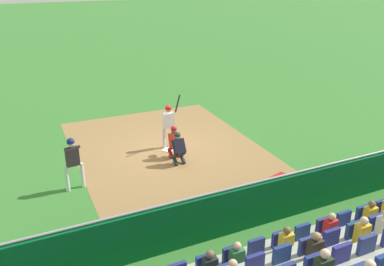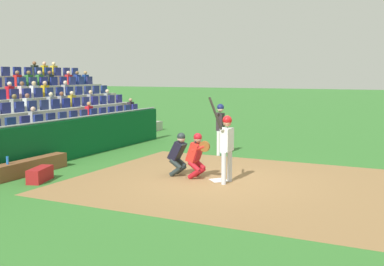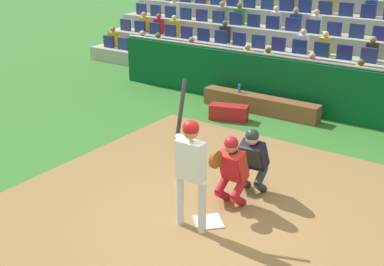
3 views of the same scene
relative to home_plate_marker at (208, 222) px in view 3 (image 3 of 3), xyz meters
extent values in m
plane|color=#34712D|center=(0.00, 0.00, -0.02)|extent=(160.00, 160.00, 0.00)
cube|color=olive|center=(0.00, 0.50, -0.01)|extent=(7.37, 8.79, 0.01)
cube|color=white|center=(0.00, 0.00, 0.00)|extent=(0.62, 0.62, 0.02)
cylinder|color=silver|center=(-0.07, 0.29, 0.42)|extent=(0.13, 0.13, 0.87)
cylinder|color=silver|center=(0.36, 0.28, 0.42)|extent=(0.13, 0.13, 0.87)
cube|color=silver|center=(0.15, 0.29, 1.16)|extent=(0.45, 0.23, 0.62)
sphere|color=#AF7957|center=(0.15, 0.29, 1.62)|extent=(0.22, 0.22, 0.22)
sphere|color=red|center=(0.15, 0.29, 1.68)|extent=(0.25, 0.25, 0.25)
cylinder|color=silver|center=(0.20, 0.26, 1.45)|extent=(0.48, 0.15, 0.14)
cylinder|color=silver|center=(0.38, 0.26, 1.45)|extent=(0.18, 0.15, 0.13)
cylinder|color=black|center=(0.46, 0.08, 1.89)|extent=(0.14, 0.38, 0.84)
sphere|color=black|center=(0.43, 0.23, 1.48)|extent=(0.06, 0.06, 0.06)
cylinder|color=#A9151E|center=(-0.18, -0.67, 0.14)|extent=(0.15, 0.39, 0.34)
cylinder|color=#A9151E|center=(-0.18, -0.67, 0.36)|extent=(0.15, 0.39, 0.33)
cylinder|color=#A9151E|center=(0.14, -0.68, 0.14)|extent=(0.15, 0.39, 0.34)
cylinder|color=#A9151E|center=(0.14, -0.68, 0.36)|extent=(0.15, 0.39, 0.33)
cube|color=red|center=(-0.02, -0.74, 0.72)|extent=(0.44, 0.42, 0.60)
cube|color=#A9151E|center=(-0.01, -0.62, 0.72)|extent=(0.39, 0.21, 0.45)
sphere|color=#9E7359|center=(-0.02, -0.65, 1.09)|extent=(0.22, 0.22, 0.22)
cube|color=black|center=(-0.02, -0.65, 1.09)|extent=(0.20, 0.11, 0.20)
sphere|color=#A9151E|center=(-0.02, -0.65, 1.15)|extent=(0.24, 0.24, 0.24)
cylinder|color=brown|center=(0.12, -0.38, 0.93)|extent=(0.08, 0.30, 0.30)
cylinder|color=red|center=(0.14, -0.56, 0.86)|extent=(0.14, 0.40, 0.22)
cylinder|color=#212B2C|center=(-0.26, -1.32, 0.14)|extent=(0.16, 0.39, 0.34)
cylinder|color=#212B2C|center=(-0.26, -1.32, 0.36)|extent=(0.16, 0.39, 0.33)
cylinder|color=#212B2C|center=(0.06, -1.31, 0.14)|extent=(0.16, 0.39, 0.34)
cylinder|color=#212B2C|center=(0.06, -1.31, 0.36)|extent=(0.16, 0.39, 0.33)
cube|color=black|center=(-0.10, -1.34, 0.71)|extent=(0.44, 0.48, 0.60)
cube|color=#212B2C|center=(-0.10, -1.22, 0.71)|extent=(0.39, 0.27, 0.43)
sphere|color=tan|center=(-0.11, -1.21, 1.06)|extent=(0.22, 0.22, 0.22)
cube|color=black|center=(-0.11, -1.21, 1.06)|extent=(0.20, 0.14, 0.19)
sphere|color=#212B2C|center=(-0.11, -1.21, 1.12)|extent=(0.24, 0.24, 0.24)
cube|color=#064C21|center=(0.00, -5.87, 0.66)|extent=(13.21, 0.24, 1.36)
cylinder|color=gray|center=(0.00, -5.87, 1.38)|extent=(13.21, 0.07, 0.07)
cube|color=brown|center=(1.79, -5.32, 0.20)|extent=(3.20, 0.40, 0.44)
cylinder|color=blue|center=(2.41, -5.31, 0.53)|extent=(0.07, 0.07, 0.22)
cube|color=maroon|center=(2.17, -4.38, 0.17)|extent=(1.01, 0.63, 0.38)
cube|color=#A2A596|center=(0.00, -7.60, 0.22)|extent=(19.32, 0.95, 0.47)
cube|color=navy|center=(-0.69, -7.46, 0.66)|extent=(0.44, 0.10, 0.42)
cube|color=navy|center=(0.00, -7.46, 0.66)|extent=(0.44, 0.10, 0.42)
cube|color=gold|center=(0.00, -7.70, 0.71)|extent=(0.32, 0.22, 0.52)
sphere|color=brown|center=(0.00, -7.70, 1.07)|extent=(0.19, 0.19, 0.19)
cube|color=navy|center=(0.69, -7.46, 0.66)|extent=(0.44, 0.10, 0.42)
cube|color=navy|center=(1.39, -7.46, 0.66)|extent=(0.44, 0.10, 0.42)
cube|color=red|center=(1.39, -7.70, 0.71)|extent=(0.32, 0.22, 0.52)
sphere|color=#CDB088|center=(1.39, -7.70, 1.07)|extent=(0.19, 0.19, 0.19)
cube|color=navy|center=(2.08, -7.46, 0.66)|extent=(0.44, 0.10, 0.42)
cube|color=navy|center=(2.77, -7.46, 0.66)|extent=(0.44, 0.10, 0.42)
cube|color=gold|center=(2.77, -7.70, 0.71)|extent=(0.32, 0.22, 0.52)
sphere|color=brown|center=(2.77, -7.70, 1.07)|extent=(0.19, 0.19, 0.19)
cube|color=navy|center=(3.46, -7.46, 0.66)|extent=(0.44, 0.10, 0.42)
cube|color=gold|center=(3.46, -7.70, 0.71)|extent=(0.32, 0.22, 0.52)
sphere|color=#CAAA89|center=(3.46, -7.70, 1.07)|extent=(0.19, 0.19, 0.19)
cube|color=navy|center=(4.16, -7.46, 0.66)|extent=(0.44, 0.10, 0.42)
cube|color=navy|center=(4.85, -7.46, 0.66)|extent=(0.44, 0.10, 0.42)
cube|color=navy|center=(5.54, -7.46, 0.66)|extent=(0.44, 0.10, 0.42)
cube|color=red|center=(5.54, -7.70, 0.71)|extent=(0.32, 0.22, 0.52)
sphere|color=#AA7D5D|center=(5.54, -7.70, 1.07)|extent=(0.19, 0.19, 0.19)
cube|color=navy|center=(6.24, -7.46, 0.66)|extent=(0.44, 0.10, 0.42)
cube|color=navy|center=(6.93, -7.46, 0.66)|extent=(0.44, 0.10, 0.42)
cube|color=#337033|center=(6.93, -7.70, 0.71)|extent=(0.32, 0.22, 0.52)
sphere|color=brown|center=(6.93, -7.70, 1.07)|extent=(0.19, 0.19, 0.19)
cube|color=navy|center=(7.62, -7.46, 0.66)|extent=(0.44, 0.10, 0.42)
cube|color=red|center=(7.62, -7.70, 0.71)|extent=(0.32, 0.22, 0.52)
sphere|color=beige|center=(7.62, -7.70, 1.07)|extent=(0.19, 0.19, 0.19)
cube|color=navy|center=(8.32, -7.46, 0.66)|extent=(0.44, 0.10, 0.42)
cube|color=navy|center=(9.01, -7.46, 0.66)|extent=(0.44, 0.10, 0.42)
cube|color=gold|center=(9.01, -7.70, 0.71)|extent=(0.32, 0.22, 0.52)
sphere|color=#A07753|center=(9.01, -7.70, 1.07)|extent=(0.19, 0.19, 0.19)
cube|color=#A2A596|center=(0.00, -8.55, 0.45)|extent=(19.32, 0.95, 0.94)
cube|color=navy|center=(0.00, -8.41, 1.13)|extent=(0.44, 0.10, 0.42)
cube|color=#30291F|center=(0.00, -8.65, 1.18)|extent=(0.32, 0.22, 0.52)
sphere|color=tan|center=(0.00, -8.65, 1.54)|extent=(0.19, 0.19, 0.19)
cube|color=navy|center=(0.69, -8.41, 1.13)|extent=(0.44, 0.10, 0.42)
cube|color=navy|center=(1.39, -8.41, 1.13)|extent=(0.44, 0.10, 0.42)
cube|color=gold|center=(1.39, -8.65, 1.18)|extent=(0.32, 0.22, 0.52)
sphere|color=beige|center=(1.39, -8.65, 1.54)|extent=(0.19, 0.19, 0.19)
cube|color=navy|center=(2.08, -8.41, 1.13)|extent=(0.44, 0.10, 0.42)
cube|color=silver|center=(2.08, -8.65, 1.18)|extent=(0.32, 0.22, 0.52)
sphere|color=beige|center=(2.08, -8.65, 1.54)|extent=(0.19, 0.19, 0.19)
cube|color=navy|center=(2.77, -8.41, 1.13)|extent=(0.44, 0.10, 0.42)
cube|color=navy|center=(3.46, -8.41, 1.13)|extent=(0.44, 0.10, 0.42)
cube|color=navy|center=(4.16, -8.41, 1.13)|extent=(0.44, 0.10, 0.42)
cube|color=navy|center=(4.85, -8.41, 1.13)|extent=(0.44, 0.10, 0.42)
cube|color=black|center=(4.85, -8.65, 1.18)|extent=(0.32, 0.22, 0.52)
sphere|color=brown|center=(4.85, -8.65, 1.54)|extent=(0.19, 0.19, 0.19)
cube|color=navy|center=(5.54, -8.41, 1.13)|extent=(0.44, 0.10, 0.42)
cube|color=navy|center=(6.24, -8.41, 1.13)|extent=(0.44, 0.10, 0.42)
cube|color=navy|center=(6.93, -8.41, 1.13)|extent=(0.44, 0.10, 0.42)
cube|color=gold|center=(6.93, -8.65, 1.18)|extent=(0.32, 0.22, 0.52)
sphere|color=beige|center=(6.93, -8.65, 1.54)|extent=(0.19, 0.19, 0.19)
cube|color=navy|center=(7.62, -8.41, 1.13)|extent=(0.44, 0.10, 0.42)
cube|color=red|center=(7.62, -8.65, 1.18)|extent=(0.32, 0.22, 0.52)
sphere|color=brown|center=(7.62, -8.65, 1.54)|extent=(0.19, 0.19, 0.19)
cube|color=navy|center=(8.32, -8.41, 1.13)|extent=(0.44, 0.10, 0.42)
cube|color=gold|center=(8.32, -8.65, 1.18)|extent=(0.32, 0.22, 0.52)
sphere|color=#CEAB86|center=(8.32, -8.65, 1.54)|extent=(0.19, 0.19, 0.19)
cube|color=navy|center=(9.01, -8.41, 1.13)|extent=(0.44, 0.10, 0.42)
cube|color=#A2A596|center=(0.00, -9.51, 0.69)|extent=(19.32, 0.95, 1.41)
cube|color=navy|center=(0.00, -9.36, 1.60)|extent=(0.44, 0.10, 0.42)
cube|color=navy|center=(0.69, -9.36, 1.60)|extent=(0.44, 0.10, 0.42)
cube|color=navy|center=(1.39, -9.36, 1.60)|extent=(0.44, 0.10, 0.42)
cube|color=navy|center=(2.08, -9.36, 1.60)|extent=(0.44, 0.10, 0.42)
cube|color=white|center=(2.08, -9.61, 1.65)|extent=(0.32, 0.22, 0.52)
sphere|color=#D6A48D|center=(2.08, -9.61, 2.01)|extent=(0.19, 0.19, 0.19)
cube|color=navy|center=(2.77, -9.36, 1.60)|extent=(0.44, 0.10, 0.42)
cube|color=navy|center=(2.77, -9.61, 1.65)|extent=(0.32, 0.22, 0.52)
sphere|color=#A27555|center=(2.77, -9.61, 2.01)|extent=(0.19, 0.19, 0.19)
cube|color=navy|center=(3.46, -9.36, 1.60)|extent=(0.44, 0.10, 0.42)
cube|color=silver|center=(3.46, -9.61, 1.65)|extent=(0.32, 0.22, 0.52)
sphere|color=beige|center=(3.46, -9.61, 2.01)|extent=(0.19, 0.19, 0.19)
cube|color=navy|center=(4.16, -9.36, 1.60)|extent=(0.44, 0.10, 0.42)
cube|color=navy|center=(4.85, -9.36, 1.60)|extent=(0.44, 0.10, 0.42)
cube|color=#2C793A|center=(4.85, -9.61, 1.65)|extent=(0.32, 0.22, 0.52)
sphere|color=brown|center=(4.85, -9.61, 2.01)|extent=(0.19, 0.19, 0.19)
cube|color=navy|center=(5.54, -9.36, 1.60)|extent=(0.44, 0.10, 0.42)
cube|color=gray|center=(5.54, -9.61, 1.65)|extent=(0.32, 0.22, 0.52)
sphere|color=#9F7A56|center=(5.54, -9.61, 2.01)|extent=(0.19, 0.19, 0.19)
cube|color=navy|center=(6.24, -9.36, 1.60)|extent=(0.44, 0.10, 0.42)
cube|color=navy|center=(6.93, -9.36, 1.60)|extent=(0.44, 0.10, 0.42)
cube|color=navy|center=(7.62, -9.36, 1.60)|extent=(0.44, 0.10, 0.42)
cube|color=silver|center=(7.62, -9.61, 1.65)|extent=(0.32, 0.22, 0.52)
sphere|color=tan|center=(7.62, -9.61, 2.01)|extent=(0.19, 0.19, 0.19)
cube|color=navy|center=(8.32, -9.36, 1.60)|extent=(0.44, 0.10, 0.42)
cube|color=navy|center=(9.01, -9.36, 1.60)|extent=(0.44, 0.10, 0.42)
cube|color=navy|center=(0.69, -10.32, 2.07)|extent=(0.44, 0.10, 0.42)
cube|color=navy|center=(0.69, -10.56, 2.12)|extent=(0.32, 0.22, 0.52)
cube|color=navy|center=(1.39, -10.32, 2.07)|extent=(0.44, 0.10, 0.42)
cube|color=navy|center=(2.08, -10.32, 2.07)|extent=(0.44, 0.10, 0.42)
cube|color=gold|center=(2.08, -10.56, 2.12)|extent=(0.32, 0.22, 0.52)
cube|color=navy|center=(2.77, -10.32, 2.07)|extent=(0.44, 0.10, 0.42)
cube|color=navy|center=(3.46, -10.32, 2.07)|extent=(0.44, 0.10, 0.42)
cube|color=#282A23|center=(3.46, -10.56, 2.12)|extent=(0.32, 0.22, 0.52)
cube|color=navy|center=(4.16, -10.32, 2.07)|extent=(0.44, 0.10, 0.42)
cube|color=navy|center=(4.85, -10.32, 2.07)|extent=(0.44, 0.10, 0.42)
cube|color=navy|center=(5.54, -10.32, 2.07)|extent=(0.44, 0.10, 0.42)
camera|label=1|loc=(-5.48, -14.09, 6.91)|focal=38.03mm
camera|label=2|loc=(11.80, 4.81, 2.91)|focal=44.26mm
camera|label=3|loc=(-3.76, 6.03, 4.35)|focal=47.52mm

